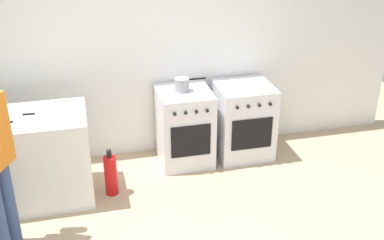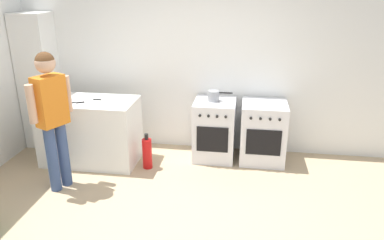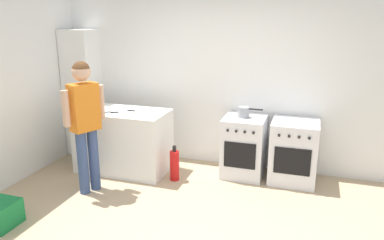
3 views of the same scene
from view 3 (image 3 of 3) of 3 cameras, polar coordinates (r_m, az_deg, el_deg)
The scene contains 13 objects.
ground_plane at distance 4.23m, azimuth -1.23°, elevation -15.98°, with size 8.00×8.00×0.00m, color tan.
back_wall at distance 5.55m, azimuth 5.37°, elevation 6.16°, with size 6.00×0.10×2.60m, color white.
side_wall_left at distance 5.44m, azimuth -26.68°, elevation 4.34°, with size 0.10×3.10×2.60m, color white.
counter_unit at distance 5.54m, azimuth -10.41°, elevation -3.14°, with size 1.30×0.70×0.90m, color white.
oven_left at distance 5.35m, azimuth 7.91°, elevation -3.99°, with size 0.57×0.62×0.85m.
oven_right at distance 5.28m, azimuth 15.23°, elevation -4.67°, with size 0.61×0.62×0.85m.
pot at distance 5.21m, azimuth 7.91°, elevation 1.21°, with size 0.34×0.16×0.15m.
knife_utility at distance 5.36m, azimuth -13.46°, elevation 1.10°, with size 0.22×0.17×0.01m.
knife_chef at distance 5.34m, azimuth -12.64°, elevation 1.10°, with size 0.29×0.17×0.01m.
knife_paring at distance 5.40m, azimuth -9.54°, elevation 1.44°, with size 0.21×0.03×0.01m.
person at distance 4.81m, azimuth -16.04°, elevation 0.66°, with size 0.33×0.52×1.69m.
fire_extinguisher at distance 5.21m, azimuth -2.68°, elevation -6.89°, with size 0.13×0.13×0.50m.
larder_cabinet at distance 6.28m, azimuth -16.27°, elevation 3.94°, with size 0.48×0.44×2.00m, color white.
Camera 3 is at (1.19, -3.38, 2.23)m, focal length 35.00 mm.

